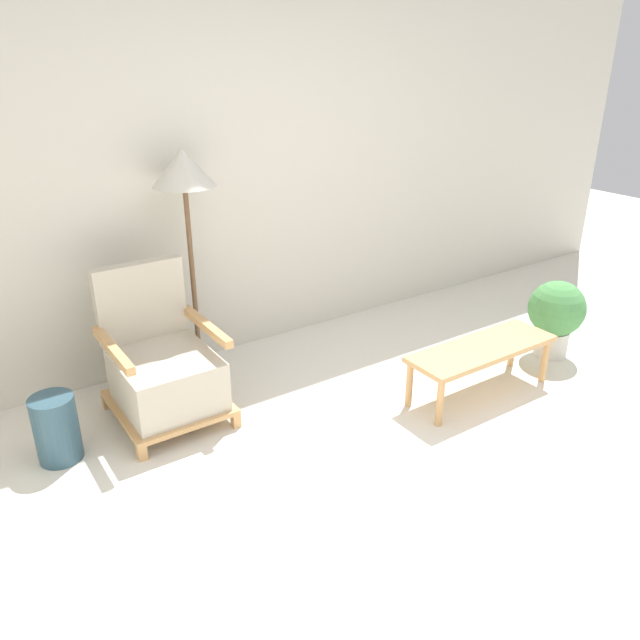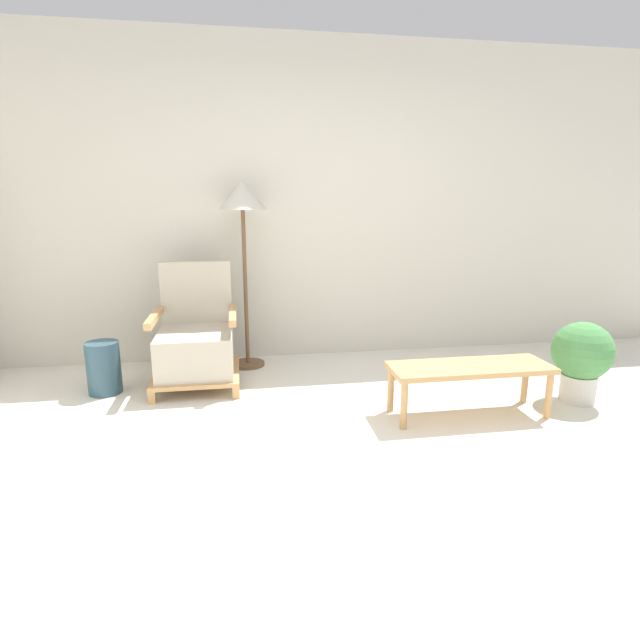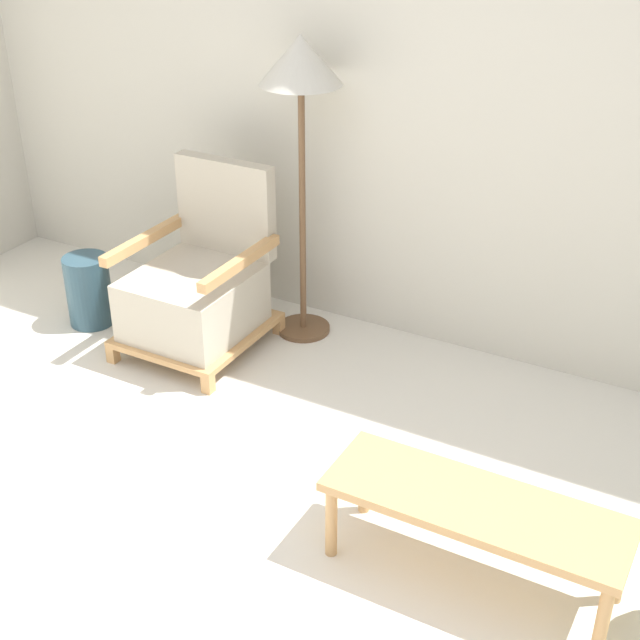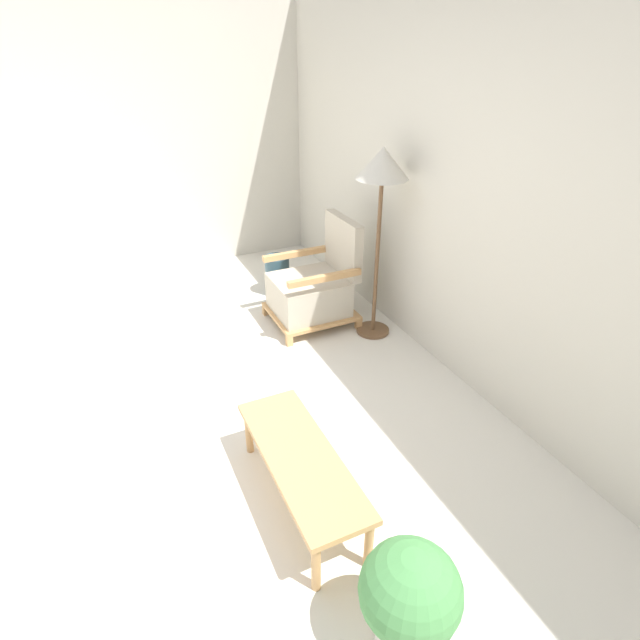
# 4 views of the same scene
# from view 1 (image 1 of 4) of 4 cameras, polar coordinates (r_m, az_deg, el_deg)

# --- Properties ---
(ground_plane) EXTENTS (14.00, 14.00, 0.00)m
(ground_plane) POSITION_cam_1_polar(r_m,az_deg,el_deg) (3.38, 15.04, -15.47)
(ground_plane) COLOR silver
(wall_back) EXTENTS (8.00, 0.06, 2.70)m
(wall_back) POSITION_cam_1_polar(r_m,az_deg,el_deg) (4.50, -5.84, 14.20)
(wall_back) COLOR beige
(wall_back) RESTS_ON ground_plane
(armchair) EXTENTS (0.63, 0.70, 0.91)m
(armchair) POSITION_cam_1_polar(r_m,az_deg,el_deg) (3.86, -14.16, -4.34)
(armchair) COLOR tan
(armchair) RESTS_ON ground_plane
(floor_lamp) EXTENTS (0.39, 0.39, 1.53)m
(floor_lamp) POSITION_cam_1_polar(r_m,az_deg,el_deg) (3.99, -12.28, 12.09)
(floor_lamp) COLOR brown
(floor_lamp) RESTS_ON ground_plane
(coffee_table) EXTENTS (1.05, 0.35, 0.34)m
(coffee_table) POSITION_cam_1_polar(r_m,az_deg,el_deg) (4.12, 14.57, -2.87)
(coffee_table) COLOR tan
(coffee_table) RESTS_ON ground_plane
(vase) EXTENTS (0.24, 0.24, 0.38)m
(vase) POSITION_cam_1_polar(r_m,az_deg,el_deg) (3.72, -22.97, -9.12)
(vase) COLOR #2D4C5B
(vase) RESTS_ON ground_plane
(potted_plant) EXTENTS (0.40, 0.40, 0.57)m
(potted_plant) POSITION_cam_1_polar(r_m,az_deg,el_deg) (4.79, 20.77, 0.57)
(potted_plant) COLOR beige
(potted_plant) RESTS_ON ground_plane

